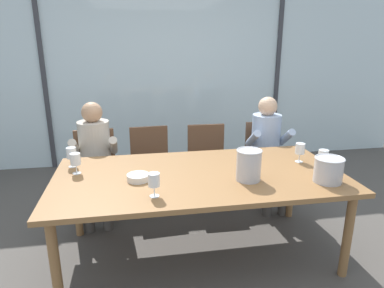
# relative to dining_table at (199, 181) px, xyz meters

# --- Properties ---
(ground) EXTENTS (14.00, 14.00, 0.00)m
(ground) POSITION_rel_dining_table_xyz_m (0.00, 1.00, -0.69)
(ground) COLOR #4C4742
(window_glass_panel) EXTENTS (7.56, 0.03, 2.60)m
(window_glass_panel) POSITION_rel_dining_table_xyz_m (0.00, 2.49, 0.61)
(window_glass_panel) COLOR silver
(window_glass_panel) RESTS_ON ground
(window_mullion_left) EXTENTS (0.06, 0.06, 2.60)m
(window_mullion_left) POSITION_rel_dining_table_xyz_m (-1.70, 2.47, 0.61)
(window_mullion_left) COLOR #38383D
(window_mullion_left) RESTS_ON ground
(window_mullion_right) EXTENTS (0.06, 0.06, 2.60)m
(window_mullion_right) POSITION_rel_dining_table_xyz_m (1.70, 2.47, 0.61)
(window_mullion_right) COLOR #38383D
(window_mullion_right) RESTS_ON ground
(hillside_vineyard) EXTENTS (13.56, 2.40, 2.10)m
(hillside_vineyard) POSITION_rel_dining_table_xyz_m (0.00, 5.58, 0.36)
(hillside_vineyard) COLOR #568942
(hillside_vineyard) RESTS_ON ground
(dining_table) EXTENTS (2.36, 1.18, 0.76)m
(dining_table) POSITION_rel_dining_table_xyz_m (0.00, 0.00, 0.00)
(dining_table) COLOR olive
(dining_table) RESTS_ON ground
(chair_near_curtain) EXTENTS (0.47, 0.47, 0.90)m
(chair_near_curtain) POSITION_rel_dining_table_xyz_m (-0.93, 0.98, -0.17)
(chair_near_curtain) COLOR brown
(chair_near_curtain) RESTS_ON ground
(chair_left_of_center) EXTENTS (0.46, 0.46, 0.90)m
(chair_left_of_center) POSITION_rel_dining_table_xyz_m (-0.35, 1.00, -0.17)
(chair_left_of_center) COLOR brown
(chair_left_of_center) RESTS_ON ground
(chair_center) EXTENTS (0.45, 0.45, 0.90)m
(chair_center) POSITION_rel_dining_table_xyz_m (0.29, 0.99, -0.17)
(chair_center) COLOR brown
(chair_center) RESTS_ON ground
(chair_right_of_center) EXTENTS (0.47, 0.47, 0.90)m
(chair_right_of_center) POSITION_rel_dining_table_xyz_m (0.97, 0.99, -0.17)
(chair_right_of_center) COLOR brown
(chair_right_of_center) RESTS_ON ground
(person_beige_jumper) EXTENTS (0.48, 0.62, 1.22)m
(person_beige_jumper) POSITION_rel_dining_table_xyz_m (-0.92, 0.86, 0.01)
(person_beige_jumper) COLOR #B7AD9E
(person_beige_jumper) RESTS_ON ground
(person_pale_blue_shirt) EXTENTS (0.47, 0.62, 1.22)m
(person_pale_blue_shirt) POSITION_rel_dining_table_xyz_m (0.95, 0.86, 0.01)
(person_pale_blue_shirt) COLOR #9EB2D1
(person_pale_blue_shirt) RESTS_ON ground
(ice_bucket_primary) EXTENTS (0.22, 0.22, 0.20)m
(ice_bucket_primary) POSITION_rel_dining_table_xyz_m (0.95, -0.33, 0.16)
(ice_bucket_primary) COLOR #B7B7BC
(ice_bucket_primary) RESTS_ON dining_table
(ice_bucket_secondary) EXTENTS (0.20, 0.20, 0.25)m
(ice_bucket_secondary) POSITION_rel_dining_table_xyz_m (0.35, -0.19, 0.19)
(ice_bucket_secondary) COLOR #B7B7BC
(ice_bucket_secondary) RESTS_ON dining_table
(tasting_bowl) EXTENTS (0.18, 0.18, 0.05)m
(tasting_bowl) POSITION_rel_dining_table_xyz_m (-0.50, -0.06, 0.09)
(tasting_bowl) COLOR silver
(tasting_bowl) RESTS_ON dining_table
(wine_glass_by_left_taster) EXTENTS (0.08, 0.08, 0.17)m
(wine_glass_by_left_taster) POSITION_rel_dining_table_xyz_m (-1.00, 0.18, 0.18)
(wine_glass_by_left_taster) COLOR silver
(wine_glass_by_left_taster) RESTS_ON dining_table
(wine_glass_near_bucket) EXTENTS (0.08, 0.08, 0.17)m
(wine_glass_near_bucket) POSITION_rel_dining_table_xyz_m (-0.39, -0.36, 0.18)
(wine_glass_near_bucket) COLOR silver
(wine_glass_near_bucket) RESTS_ON dining_table
(wine_glass_center_pour) EXTENTS (0.08, 0.08, 0.17)m
(wine_glass_center_pour) POSITION_rel_dining_table_xyz_m (1.05, -0.09, 0.18)
(wine_glass_center_pour) COLOR silver
(wine_glass_center_pour) RESTS_ON dining_table
(wine_glass_by_right_taster) EXTENTS (0.08, 0.08, 0.17)m
(wine_glass_by_right_taster) POSITION_rel_dining_table_xyz_m (-1.05, 0.35, 0.18)
(wine_glass_by_right_taster) COLOR silver
(wine_glass_by_right_taster) RESTS_ON dining_table
(wine_glass_spare_empty) EXTENTS (0.08, 0.08, 0.17)m
(wine_glass_spare_empty) POSITION_rel_dining_table_xyz_m (0.94, 0.12, 0.18)
(wine_glass_spare_empty) COLOR silver
(wine_glass_spare_empty) RESTS_ON dining_table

